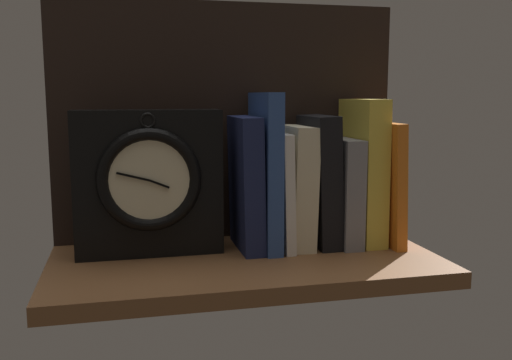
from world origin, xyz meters
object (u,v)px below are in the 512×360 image
Objects in this scene: book_navy_bierce at (246,183)px; book_yellow_seinlanguage at (363,171)px; book_white_catcher at (279,190)px; framed_clock at (149,182)px; book_blue_modern at (265,171)px; book_cream_twain at (296,186)px; book_black_skeptic at (319,181)px; book_gray_chess at (341,191)px; book_orange_pandolfini at (379,182)px.

book_navy_bierce is 20.56cm from book_yellow_seinlanguage.
framed_clock is at bearing 179.57° from book_white_catcher.
book_blue_modern is at bearing 180.00° from book_yellow_seinlanguage.
book_yellow_seinlanguage is (11.87, 0.00, 2.18)cm from book_cream_twain.
book_cream_twain is (5.39, 0.00, -2.73)cm from book_blue_modern.
book_white_catcher is (5.64, 0.00, -1.33)cm from book_navy_bierce.
book_gray_chess is (3.85, 0.00, -1.91)cm from book_black_skeptic.
book_black_skeptic is at bearing 0.00° from book_cream_twain.
book_blue_modern is 1.04× the size of book_yellow_seinlanguage.
book_blue_modern is at bearing 180.00° from book_gray_chess.
book_white_catcher is at bearing 0.00° from book_blue_modern.
framed_clock reaches higher than book_orange_pandolfini.
framed_clock reaches higher than book_navy_bierce.
book_black_skeptic is at bearing 180.00° from book_orange_pandolfini.
book_gray_chess is at bearing 0.00° from book_blue_modern.
book_orange_pandolfini is (18.06, 0.00, 0.77)cm from book_white_catcher.
book_black_skeptic is at bearing 180.00° from book_gray_chess.
book_blue_modern reaches higher than book_black_skeptic.
book_gray_chess is at bearing 0.00° from book_black_skeptic.
book_blue_modern is at bearing -0.49° from framed_clock.
book_gray_chess is (10.93, 0.00, -0.56)cm from book_white_catcher.
book_navy_bierce is 1.21× the size of book_gray_chess.
book_gray_chess is at bearing 0.00° from book_white_catcher.
book_yellow_seinlanguage is at bearing 0.00° from book_cream_twain.
book_gray_chess is at bearing 0.00° from book_navy_bierce.
book_yellow_seinlanguage reaches higher than book_cream_twain.
book_blue_modern is 1.12× the size of framed_clock.
book_blue_modern is 1.27× the size of book_cream_twain.
framed_clock is at bearing 179.75° from book_yellow_seinlanguage.
book_gray_chess is at bearing 180.00° from book_orange_pandolfini.
framed_clock is (-39.33, 0.16, 1.29)cm from book_orange_pandolfini.
framed_clock is (-28.34, 0.16, 0.71)cm from book_black_skeptic.
book_orange_pandolfini is (15.05, 0.00, 0.26)cm from book_cream_twain.
book_white_catcher is 0.88× the size of book_black_skeptic.
book_white_catcher is at bearing 180.00° from book_gray_chess.
book_navy_bierce and book_black_skeptic have the same top height.
book_blue_modern is 1.42× the size of book_gray_chess.
book_black_skeptic is 1.21× the size of book_gray_chess.
book_cream_twain is 4.15cm from book_black_skeptic.
book_white_catcher is at bearing 180.00° from book_black_skeptic.
book_white_catcher is at bearing 180.00° from book_cream_twain.
book_yellow_seinlanguage reaches higher than book_white_catcher.
book_navy_bierce is at bearing 180.00° from book_cream_twain.
book_orange_pandolfini reaches higher than book_cream_twain.
book_orange_pandolfini reaches higher than book_white_catcher.
book_navy_bierce is at bearing -0.59° from framed_clock.
book_gray_chess is 32.30cm from framed_clock.
book_black_skeptic is at bearing 0.00° from book_white_catcher.
book_orange_pandolfini is at bearing 0.00° from book_white_catcher.
book_blue_modern is (3.25, 0.00, 1.92)cm from book_navy_bierce.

